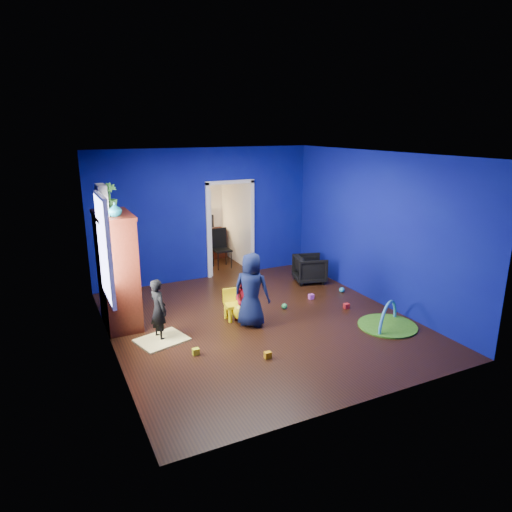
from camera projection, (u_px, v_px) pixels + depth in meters
name	position (u px, v px, depth m)	size (l,w,h in m)	color
floor	(260.00, 322.00, 8.06)	(5.00, 5.50, 0.01)	black
ceiling	(260.00, 154.00, 7.27)	(5.00, 5.50, 0.01)	white
wall_back	(205.00, 215.00, 10.04)	(5.00, 0.02, 2.90)	navy
wall_front	(365.00, 295.00, 5.28)	(5.00, 0.02, 2.90)	navy
wall_left	(106.00, 261.00, 6.62)	(0.02, 5.50, 2.90)	navy
wall_right	(377.00, 228.00, 8.71)	(0.02, 5.50, 2.90)	navy
alcove	(216.00, 215.00, 11.11)	(1.00, 1.75, 2.50)	silver
armchair	(310.00, 269.00, 10.06)	(0.64, 0.66, 0.60)	black
child_black	(158.00, 309.00, 7.30)	(0.37, 0.24, 1.02)	black
child_navy	(251.00, 290.00, 7.77)	(0.63, 0.41, 1.29)	#0E1734
toddler_red	(245.00, 300.00, 7.95)	(0.40, 0.31, 0.83)	red
vase	(115.00, 209.00, 7.18)	(0.21, 0.21, 0.22)	#0C5C66
potted_plant	(109.00, 197.00, 7.59)	(0.26, 0.26, 0.47)	green
tv_armoire	(117.00, 270.00, 7.74)	(0.58, 1.14, 1.96)	#3C140A
crt_tv	(120.00, 268.00, 7.74)	(0.46, 0.70, 0.54)	silver
yellow_blanket	(162.00, 340.00, 7.34)	(0.75, 0.60, 0.03)	#F2E07A
hopper_ball	(243.00, 310.00, 8.09)	(0.40, 0.40, 0.40)	yellow
kid_chair	(233.00, 306.00, 8.10)	(0.28, 0.28, 0.50)	yellow
play_mat	(387.00, 326.00, 7.88)	(1.00, 1.00, 0.03)	#459D23
toy_arch	(387.00, 325.00, 7.87)	(0.89, 0.89, 0.05)	#3F8CD8
window_left	(103.00, 248.00, 6.90)	(0.03, 0.95, 1.55)	white
curtain	(107.00, 257.00, 7.51)	(0.14, 0.42, 2.40)	slate
doorway	(230.00, 230.00, 10.41)	(1.16, 0.10, 2.10)	white
study_desk	(208.00, 244.00, 11.90)	(0.88, 0.44, 0.75)	#3D140A
desk_monitor	(206.00, 221.00, 11.84)	(0.40, 0.05, 0.32)	black
desk_lamp	(197.00, 223.00, 11.68)	(0.14, 0.14, 0.14)	#FFD88C
folding_chair	(222.00, 249.00, 11.04)	(0.40, 0.40, 0.92)	black
book_shelf	(205.00, 180.00, 11.54)	(0.88, 0.24, 0.04)	white
toy_0	(346.00, 306.00, 8.63)	(0.10, 0.08, 0.10)	red
toy_1	(342.00, 290.00, 9.49)	(0.11, 0.11, 0.11)	#27ACE1
toy_2	(268.00, 355.00, 6.79)	(0.10, 0.08, 0.10)	orange
toy_3	(284.00, 306.00, 8.62)	(0.11, 0.11, 0.11)	green
toy_4	(311.00, 297.00, 9.11)	(0.10, 0.08, 0.10)	#CE4DCC
toy_5	(196.00, 352.00, 6.89)	(0.10, 0.08, 0.10)	yellow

